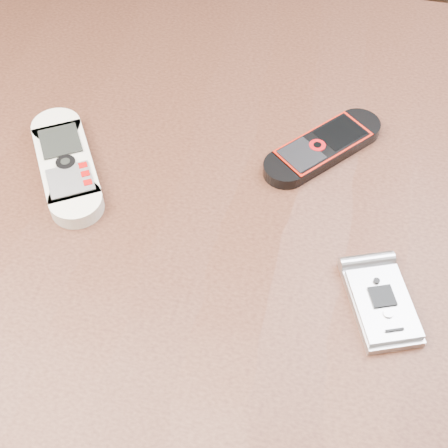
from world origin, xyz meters
TOP-DOWN VIEW (x-y plane):
  - table at (0.00, 0.00)m, footprint 1.20×0.80m
  - nokia_white at (-0.16, 0.04)m, footprint 0.12×0.15m
  - nokia_black_red at (0.08, 0.11)m, footprint 0.12×0.13m
  - motorola_razr at (0.14, -0.05)m, footprint 0.08×0.10m

SIDE VIEW (x-z plane):
  - table at x=0.00m, z-range 0.27..1.02m
  - motorola_razr at x=0.14m, z-range 0.75..0.76m
  - nokia_black_red at x=0.08m, z-range 0.75..0.76m
  - nokia_white at x=-0.16m, z-range 0.75..0.77m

